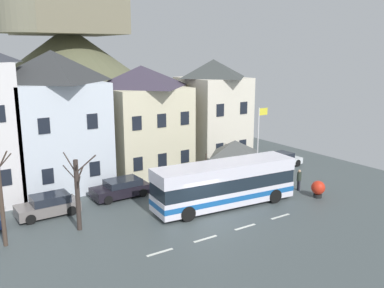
{
  "coord_description": "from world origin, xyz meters",
  "views": [
    {
      "loc": [
        -14.51,
        -20.12,
        10.68
      ],
      "look_at": [
        1.91,
        4.69,
        3.95
      ],
      "focal_mm": 39.31,
      "sensor_mm": 36.0,
      "label": 1
    }
  ],
  "objects_px": {
    "parked_car_00": "(280,160)",
    "parked_car_02": "(121,188)",
    "townhouse_02": "(142,120)",
    "hilltop_castle": "(70,77)",
    "townhouse_01": "(55,120)",
    "flagpole": "(259,139)",
    "pedestrian_00": "(299,179)",
    "bare_tree_00": "(78,192)",
    "bus_shelter": "(235,148)",
    "harbour_buoy": "(318,188)",
    "pedestrian_01": "(274,170)",
    "bare_tree_01": "(0,192)",
    "transit_bus": "(225,184)",
    "pedestrian_02": "(251,178)",
    "public_bench": "(218,170)",
    "parked_car_03": "(48,205)",
    "townhouse_03": "(213,111)"
  },
  "relations": [
    {
      "from": "parked_car_00",
      "to": "parked_car_02",
      "type": "bearing_deg",
      "value": 175.95
    },
    {
      "from": "townhouse_02",
      "to": "hilltop_castle",
      "type": "xyz_separation_m",
      "value": [
        0.28,
        20.4,
        2.56
      ]
    },
    {
      "from": "townhouse_01",
      "to": "flagpole",
      "type": "bearing_deg",
      "value": -29.96
    },
    {
      "from": "townhouse_01",
      "to": "pedestrian_00",
      "type": "height_order",
      "value": "townhouse_01"
    },
    {
      "from": "pedestrian_00",
      "to": "bare_tree_00",
      "type": "bearing_deg",
      "value": 172.17
    },
    {
      "from": "bus_shelter",
      "to": "parked_car_02",
      "type": "height_order",
      "value": "bus_shelter"
    },
    {
      "from": "hilltop_castle",
      "to": "bare_tree_00",
      "type": "distance_m",
      "value": 31.21
    },
    {
      "from": "bare_tree_00",
      "to": "flagpole",
      "type": "bearing_deg",
      "value": 3.73
    },
    {
      "from": "parked_car_00",
      "to": "harbour_buoy",
      "type": "height_order",
      "value": "parked_car_00"
    },
    {
      "from": "bus_shelter",
      "to": "pedestrian_00",
      "type": "height_order",
      "value": "bus_shelter"
    },
    {
      "from": "pedestrian_00",
      "to": "flagpole",
      "type": "bearing_deg",
      "value": 111.48
    },
    {
      "from": "pedestrian_01",
      "to": "bare_tree_01",
      "type": "height_order",
      "value": "bare_tree_01"
    },
    {
      "from": "transit_bus",
      "to": "bus_shelter",
      "type": "bearing_deg",
      "value": 48.46
    },
    {
      "from": "townhouse_02",
      "to": "pedestrian_00",
      "type": "xyz_separation_m",
      "value": [
        7.61,
        -11.3,
        -3.73
      ]
    },
    {
      "from": "pedestrian_00",
      "to": "pedestrian_02",
      "type": "xyz_separation_m",
      "value": [
        -2.9,
        2.3,
        -0.04
      ]
    },
    {
      "from": "townhouse_01",
      "to": "bare_tree_01",
      "type": "height_order",
      "value": "townhouse_01"
    },
    {
      "from": "townhouse_01",
      "to": "pedestrian_00",
      "type": "bearing_deg",
      "value": -36.65
    },
    {
      "from": "hilltop_castle",
      "to": "harbour_buoy",
      "type": "bearing_deg",
      "value": -77.7
    },
    {
      "from": "pedestrian_01",
      "to": "pedestrian_00",
      "type": "bearing_deg",
      "value": -94.05
    },
    {
      "from": "parked_car_00",
      "to": "public_bench",
      "type": "xyz_separation_m",
      "value": [
        -6.56,
        0.87,
        -0.17
      ]
    },
    {
      "from": "parked_car_02",
      "to": "bare_tree_01",
      "type": "xyz_separation_m",
      "value": [
        -8.64,
        -3.78,
        2.48
      ]
    },
    {
      "from": "townhouse_01",
      "to": "parked_car_03",
      "type": "bearing_deg",
      "value": -113.04
    },
    {
      "from": "townhouse_03",
      "to": "parked_car_00",
      "type": "bearing_deg",
      "value": -51.52
    },
    {
      "from": "bus_shelter",
      "to": "pedestrian_00",
      "type": "bearing_deg",
      "value": -52.56
    },
    {
      "from": "public_bench",
      "to": "bare_tree_00",
      "type": "bearing_deg",
      "value": -162.65
    },
    {
      "from": "bus_shelter",
      "to": "bare_tree_01",
      "type": "distance_m",
      "value": 17.67
    },
    {
      "from": "parked_car_02",
      "to": "public_bench",
      "type": "height_order",
      "value": "parked_car_02"
    },
    {
      "from": "bus_shelter",
      "to": "bare_tree_00",
      "type": "relative_size",
      "value": 0.77
    },
    {
      "from": "townhouse_03",
      "to": "bus_shelter",
      "type": "bearing_deg",
      "value": -112.03
    },
    {
      "from": "townhouse_01",
      "to": "hilltop_castle",
      "type": "height_order",
      "value": "hilltop_castle"
    },
    {
      "from": "townhouse_03",
      "to": "harbour_buoy",
      "type": "xyz_separation_m",
      "value": [
        0.37,
        -12.64,
        -4.18
      ]
    },
    {
      "from": "pedestrian_01",
      "to": "flagpole",
      "type": "height_order",
      "value": "flagpole"
    },
    {
      "from": "hilltop_castle",
      "to": "public_bench",
      "type": "relative_size",
      "value": 24.4
    },
    {
      "from": "townhouse_02",
      "to": "bare_tree_01",
      "type": "height_order",
      "value": "townhouse_02"
    },
    {
      "from": "townhouse_02",
      "to": "hilltop_castle",
      "type": "height_order",
      "value": "hilltop_castle"
    },
    {
      "from": "townhouse_02",
      "to": "parked_car_00",
      "type": "height_order",
      "value": "townhouse_02"
    },
    {
      "from": "townhouse_02",
      "to": "parked_car_03",
      "type": "xyz_separation_m",
      "value": [
        -9.88,
        -5.69,
        -3.99
      ]
    },
    {
      "from": "pedestrian_02",
      "to": "parked_car_03",
      "type": "bearing_deg",
      "value": 167.23
    },
    {
      "from": "townhouse_03",
      "to": "harbour_buoy",
      "type": "height_order",
      "value": "townhouse_03"
    },
    {
      "from": "hilltop_castle",
      "to": "parked_car_03",
      "type": "relative_size",
      "value": 9.45
    },
    {
      "from": "transit_bus",
      "to": "flagpole",
      "type": "bearing_deg",
      "value": 31.38
    },
    {
      "from": "hilltop_castle",
      "to": "parked_car_00",
      "type": "distance_m",
      "value": 29.01
    },
    {
      "from": "townhouse_03",
      "to": "flagpole",
      "type": "height_order",
      "value": "townhouse_03"
    },
    {
      "from": "pedestrian_02",
      "to": "hilltop_castle",
      "type": "bearing_deg",
      "value": 98.57
    },
    {
      "from": "pedestrian_00",
      "to": "harbour_buoy",
      "type": "relative_size",
      "value": 1.31
    },
    {
      "from": "townhouse_03",
      "to": "pedestrian_00",
      "type": "bearing_deg",
      "value": -87.98
    },
    {
      "from": "townhouse_01",
      "to": "parked_car_00",
      "type": "distance_m",
      "value": 20.11
    },
    {
      "from": "townhouse_01",
      "to": "public_bench",
      "type": "bearing_deg",
      "value": -21.01
    },
    {
      "from": "townhouse_02",
      "to": "flagpole",
      "type": "relative_size",
      "value": 1.51
    },
    {
      "from": "parked_car_00",
      "to": "harbour_buoy",
      "type": "distance_m",
      "value": 8.39
    }
  ]
}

